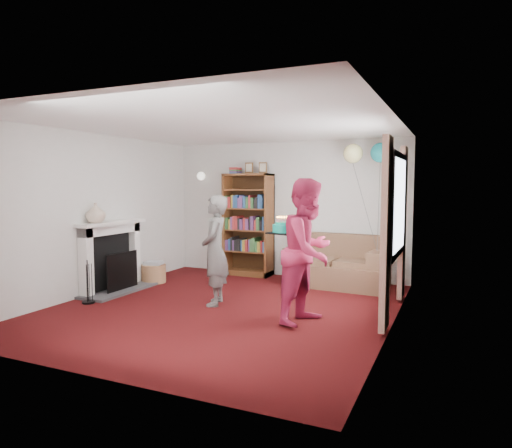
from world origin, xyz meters
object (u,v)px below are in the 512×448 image
at_px(sofa, 338,266).
at_px(person_striped, 215,250).
at_px(bookcase, 249,225).
at_px(person_magenta, 309,251).
at_px(birthday_cake, 284,228).

xyz_separation_m(sofa, person_striped, (-1.29, -1.95, 0.45)).
height_order(bookcase, person_magenta, bookcase).
bearing_deg(birthday_cake, person_magenta, -21.71).
bearing_deg(sofa, person_striped, -119.69).
bearing_deg(birthday_cake, bookcase, 124.21).
xyz_separation_m(person_striped, birthday_cake, (1.08, -0.12, 0.36)).
relative_size(sofa, person_striped, 1.04).
xyz_separation_m(bookcase, person_magenta, (1.95, -2.46, -0.05)).
distance_m(bookcase, person_magenta, 3.14).
distance_m(sofa, person_magenta, 2.30).
bearing_deg(bookcase, sofa, -7.50).
relative_size(person_striped, person_magenta, 0.87).
bearing_deg(sofa, bookcase, 176.41).
distance_m(person_striped, person_magenta, 1.50).
height_order(bookcase, birthday_cake, bookcase).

